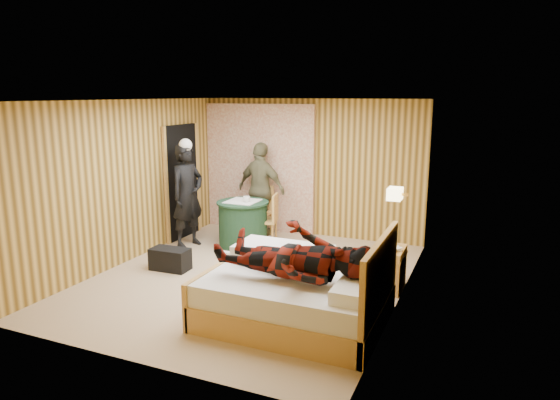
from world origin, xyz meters
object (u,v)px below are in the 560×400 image
at_px(round_table, 243,223).
at_px(woman_standing, 187,195).
at_px(duffel_bag, 170,259).
at_px(man_on_bed, 294,245).
at_px(wall_lamp, 395,194).
at_px(nightstand, 387,268).
at_px(man_at_table, 261,189).
at_px(bed, 299,293).
at_px(chair_near, 269,216).
at_px(chair_far, 261,207).

bearing_deg(round_table, woman_standing, -156.56).
relative_size(duffel_bag, man_on_bed, 0.33).
height_order(wall_lamp, nightstand, wall_lamp).
bearing_deg(man_at_table, wall_lamp, 160.79).
bearing_deg(man_at_table, woman_standing, 64.41).
height_order(duffel_bag, man_at_table, man_at_table).
bearing_deg(nightstand, bed, -119.30).
bearing_deg(duffel_bag, woman_standing, 107.66).
height_order(round_table, chair_near, chair_near).
distance_m(wall_lamp, woman_standing, 3.65).
bearing_deg(woman_standing, man_on_bed, -111.87).
relative_size(round_table, chair_far, 0.96).
bearing_deg(round_table, man_on_bed, -52.48).
xyz_separation_m(bed, nightstand, (0.76, 1.35, -0.02)).
height_order(wall_lamp, man_at_table, man_at_table).
distance_m(bed, chair_near, 2.96).
relative_size(bed, round_table, 2.27).
distance_m(nightstand, man_at_table, 3.24).
relative_size(wall_lamp, woman_standing, 0.15).
distance_m(chair_far, man_on_bed, 3.82).
bearing_deg(chair_near, woman_standing, -78.64).
bearing_deg(man_on_bed, nightstand, 65.15).
height_order(bed, chair_far, bed).
distance_m(wall_lamp, round_table, 3.01).
height_order(wall_lamp, bed, wall_lamp).
relative_size(woman_standing, man_at_table, 1.03).
distance_m(wall_lamp, duffel_bag, 3.42).
distance_m(bed, woman_standing, 3.45).
distance_m(bed, nightstand, 1.55).
bearing_deg(man_on_bed, bed, 96.64).
bearing_deg(bed, man_at_table, 122.17).
bearing_deg(bed, woman_standing, 145.11).
relative_size(round_table, duffel_bag, 1.55).
height_order(chair_near, woman_standing, woman_standing).
relative_size(man_at_table, man_on_bed, 0.97).
xyz_separation_m(wall_lamp, bed, (-0.80, -1.42, -0.98)).
relative_size(nightstand, chair_far, 0.64).
bearing_deg(bed, duffel_bag, 161.28).
relative_size(wall_lamp, duffel_bag, 0.45).
bearing_deg(woman_standing, nightstand, -83.74).
xyz_separation_m(nightstand, man_on_bed, (-0.73, -1.58, 0.68)).
height_order(woman_standing, man_at_table, woman_standing).
bearing_deg(man_at_table, chair_near, 138.71).
relative_size(chair_far, chair_near, 1.03).
relative_size(chair_far, man_at_table, 0.54).
bearing_deg(chair_far, wall_lamp, -27.49).
bearing_deg(round_table, bed, -50.24).
relative_size(wall_lamp, chair_near, 0.29).
xyz_separation_m(bed, chair_far, (-1.92, 3.02, 0.22)).
height_order(chair_far, woman_standing, woman_standing).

